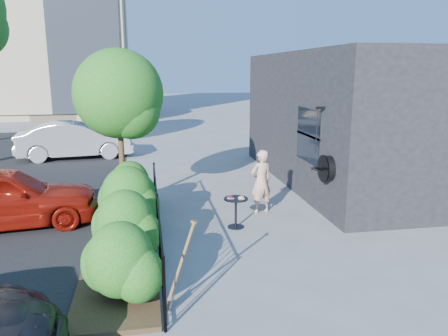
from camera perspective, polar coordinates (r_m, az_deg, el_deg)
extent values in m
plane|color=gray|center=(9.18, 1.00, -9.52)|extent=(120.00, 120.00, 0.00)
cube|color=black|center=(14.76, 19.04, 6.28)|extent=(6.00, 9.00, 4.00)
cube|color=black|center=(11.63, 10.98, 4.20)|extent=(0.04, 1.60, 1.40)
cube|color=black|center=(11.63, 11.00, 4.20)|extent=(0.05, 1.70, 0.06)
cylinder|color=black|center=(10.33, 13.34, -0.07)|extent=(0.18, 0.60, 0.60)
cylinder|color=black|center=(10.29, 12.83, -0.09)|extent=(0.03, 0.64, 0.64)
cube|color=black|center=(10.58, 12.54, 7.67)|extent=(0.25, 0.06, 0.06)
cylinder|color=black|center=(10.61, 12.00, 4.72)|extent=(0.02, 0.02, 1.05)
cylinder|color=black|center=(6.08, -7.80, -16.10)|extent=(0.05, 0.05, 1.10)
cylinder|color=black|center=(8.83, -8.64, -6.76)|extent=(0.05, 0.05, 1.10)
cylinder|color=black|center=(11.71, -9.06, -1.92)|extent=(0.05, 0.05, 1.10)
cube|color=black|center=(8.68, -8.75, -3.58)|extent=(0.03, 6.00, 0.03)
cube|color=black|center=(8.99, -8.55, -9.46)|extent=(0.03, 6.00, 0.03)
cylinder|color=black|center=(6.17, -7.84, -15.65)|extent=(0.02, 0.02, 1.04)
cylinder|color=black|center=(6.35, -7.92, -14.80)|extent=(0.02, 0.02, 1.04)
cylinder|color=black|center=(6.53, -8.00, -14.00)|extent=(0.02, 0.02, 1.04)
cylinder|color=black|center=(6.71, -8.07, -13.24)|extent=(0.02, 0.02, 1.04)
cylinder|color=black|center=(6.89, -8.13, -12.52)|extent=(0.02, 0.02, 1.04)
cylinder|color=black|center=(7.07, -8.19, -11.83)|extent=(0.02, 0.02, 1.04)
cylinder|color=black|center=(7.25, -8.25, -11.18)|extent=(0.02, 0.02, 1.04)
cylinder|color=black|center=(7.43, -8.31, -10.57)|extent=(0.02, 0.02, 1.04)
cylinder|color=black|center=(7.62, -8.36, -9.98)|extent=(0.02, 0.02, 1.04)
cylinder|color=black|center=(7.80, -8.41, -9.42)|extent=(0.02, 0.02, 1.04)
cylinder|color=black|center=(7.99, -8.46, -8.88)|extent=(0.02, 0.02, 1.04)
cylinder|color=black|center=(8.18, -8.50, -8.37)|extent=(0.02, 0.02, 1.04)
cylinder|color=black|center=(8.36, -8.54, -7.89)|extent=(0.02, 0.02, 1.04)
cylinder|color=black|center=(8.55, -8.59, -7.42)|extent=(0.02, 0.02, 1.04)
cylinder|color=black|center=(8.74, -8.62, -6.97)|extent=(0.02, 0.02, 1.04)
cylinder|color=black|center=(8.93, -8.66, -6.55)|extent=(0.02, 0.02, 1.04)
cylinder|color=black|center=(9.12, -8.70, -6.14)|extent=(0.02, 0.02, 1.04)
cylinder|color=black|center=(9.31, -8.73, -5.74)|extent=(0.02, 0.02, 1.04)
cylinder|color=black|center=(9.50, -8.76, -5.37)|extent=(0.02, 0.02, 1.04)
cylinder|color=black|center=(9.69, -8.80, -5.01)|extent=(0.02, 0.02, 1.04)
cylinder|color=black|center=(9.88, -8.83, -4.66)|extent=(0.02, 0.02, 1.04)
cylinder|color=black|center=(10.07, -8.86, -4.32)|extent=(0.02, 0.02, 1.04)
cylinder|color=black|center=(10.26, -8.88, -4.00)|extent=(0.02, 0.02, 1.04)
cylinder|color=black|center=(10.45, -8.91, -3.69)|extent=(0.02, 0.02, 1.04)
cylinder|color=black|center=(10.65, -8.94, -3.39)|extent=(0.02, 0.02, 1.04)
cylinder|color=black|center=(10.84, -8.96, -3.10)|extent=(0.02, 0.02, 1.04)
cylinder|color=black|center=(11.03, -8.99, -2.82)|extent=(0.02, 0.02, 1.04)
cylinder|color=black|center=(11.22, -9.01, -2.55)|extent=(0.02, 0.02, 1.04)
cylinder|color=black|center=(11.42, -9.03, -2.29)|extent=(0.02, 0.02, 1.04)
cylinder|color=black|center=(11.61, -9.05, -2.04)|extent=(0.02, 0.02, 1.04)
cube|color=#382616|center=(9.03, -13.04, -9.97)|extent=(1.30, 6.00, 0.08)
ellipsoid|color=#145918|center=(6.75, -13.35, -11.90)|extent=(1.10, 1.10, 1.24)
ellipsoid|color=#145918|center=(8.23, -12.77, -7.30)|extent=(1.10, 1.10, 1.24)
ellipsoid|color=#145918|center=(9.65, -12.40, -4.29)|extent=(1.10, 1.10, 1.24)
ellipsoid|color=#145918|center=(11.00, -12.14, -2.19)|extent=(1.10, 1.10, 1.24)
cylinder|color=#3F2B19|center=(11.38, -13.18, 0.85)|extent=(0.14, 0.14, 2.40)
sphere|color=#145918|center=(11.17, -13.61, 9.11)|extent=(2.20, 2.20, 2.20)
sphere|color=#145918|center=(10.98, -12.00, 7.40)|extent=(1.43, 1.43, 1.43)
cylinder|color=black|center=(9.72, 1.56, -4.04)|extent=(0.55, 0.55, 0.03)
cylinder|color=black|center=(9.82, 1.55, -5.92)|extent=(0.05, 0.05, 0.65)
cylinder|color=black|center=(9.93, 1.54, -7.68)|extent=(0.36, 0.36, 0.03)
cube|color=white|center=(9.72, 0.86, -3.93)|extent=(0.15, 0.15, 0.01)
cube|color=white|center=(9.71, 2.27, -3.97)|extent=(0.15, 0.15, 0.01)
torus|color=#490C1B|center=(9.72, 0.86, -3.81)|extent=(0.12, 0.12, 0.04)
torus|color=tan|center=(9.70, 2.28, -3.84)|extent=(0.12, 0.12, 0.04)
imported|color=tan|center=(10.77, 4.87, -1.76)|extent=(0.67, 0.54, 1.58)
cylinder|color=brown|center=(6.52, -5.56, -12.05)|extent=(0.44, 0.05, 1.21)
cube|color=gray|center=(6.80, -7.03, -17.07)|extent=(0.11, 0.18, 0.26)
cylinder|color=brown|center=(6.31, -3.93, -7.04)|extent=(0.11, 0.10, 0.06)
imported|color=#A0180D|center=(10.92, -26.94, -3.45)|extent=(4.26, 2.20, 1.39)
imported|color=#ABACB0|center=(18.47, -18.85, 3.48)|extent=(4.61, 2.08, 1.47)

